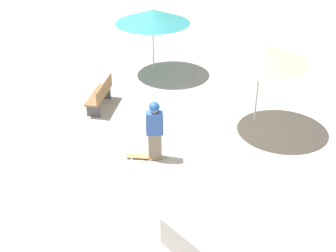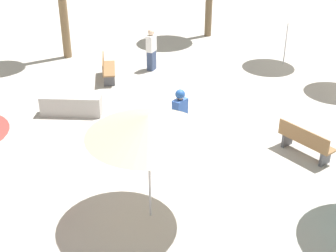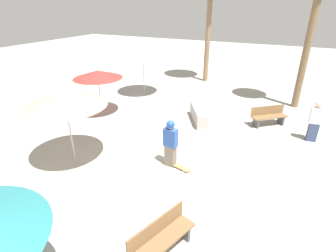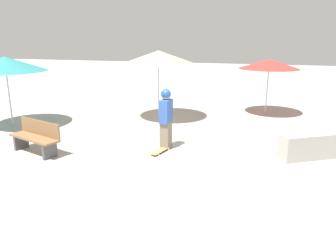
# 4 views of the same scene
# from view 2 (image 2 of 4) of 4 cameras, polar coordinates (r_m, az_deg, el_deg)

# --- Properties ---
(ground_plane) EXTENTS (60.00, 60.00, 0.00)m
(ground_plane) POSITION_cam_2_polar(r_m,az_deg,el_deg) (14.13, 1.80, -0.14)
(ground_plane) COLOR #ADA8A0
(skater_main) EXTENTS (0.46, 0.28, 1.64)m
(skater_main) POSITION_cam_2_polar(r_m,az_deg,el_deg) (12.89, 1.46, 1.36)
(skater_main) COLOR #726656
(skater_main) RESTS_ON ground_plane
(skateboard) EXTENTS (0.82, 0.40, 0.07)m
(skateboard) POSITION_cam_2_polar(r_m,az_deg,el_deg) (13.52, 2.36, -1.26)
(skateboard) COLOR #B7844C
(skateboard) RESTS_ON ground_plane
(concrete_ledge) EXTENTS (1.39, 1.89, 0.64)m
(concrete_ledge) POSITION_cam_2_polar(r_m,az_deg,el_deg) (15.06, -11.72, 2.47)
(concrete_ledge) COLOR #A8A39E
(concrete_ledge) RESTS_ON ground_plane
(bench_near) EXTENTS (0.93, 1.66, 0.85)m
(bench_near) POSITION_cam_2_polar(r_m,az_deg,el_deg) (13.03, 16.40, -1.84)
(bench_near) COLOR #47474C
(bench_near) RESTS_ON ground_plane
(bench_far) EXTENTS (1.51, 1.36, 0.85)m
(bench_far) POSITION_cam_2_polar(r_m,az_deg,el_deg) (17.56, -7.41, 6.94)
(bench_far) COLOR #47474C
(bench_far) RESTS_ON ground_plane
(shade_umbrella_tan) EXTENTS (2.61, 2.61, 2.49)m
(shade_umbrella_tan) POSITION_cam_2_polar(r_m,az_deg,el_deg) (9.39, -2.40, 0.05)
(shade_umbrella_tan) COLOR #B7B7BC
(shade_umbrella_tan) RESTS_ON ground_plane
(shade_umbrella_white) EXTENTS (2.06, 2.06, 2.31)m
(shade_umbrella_white) POSITION_cam_2_polar(r_m,az_deg,el_deg) (19.05, 14.60, 13.34)
(shade_umbrella_white) COLOR #B7B7BC
(shade_umbrella_white) RESTS_ON ground_plane
(bystander_watching) EXTENTS (0.47, 0.31, 1.63)m
(bystander_watching) POSITION_cam_2_polar(r_m,az_deg,el_deg) (18.26, -2.05, 9.27)
(bystander_watching) COLOR #38476B
(bystander_watching) RESTS_ON ground_plane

